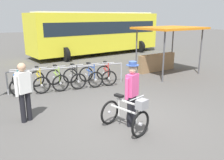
% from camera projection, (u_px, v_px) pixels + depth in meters
% --- Properties ---
extents(ground_plane, '(80.00, 80.00, 0.00)m').
position_uv_depth(ground_plane, '(129.00, 118.00, 6.69)').
color(ground_plane, '#514F4C').
extents(bike_rack_rail, '(4.60, 0.36, 0.88)m').
position_uv_depth(bike_rack_rail, '(69.00, 71.00, 9.32)').
color(bike_rack_rail, '#99999E').
rests_on(bike_rack_rail, ground).
extents(racked_bike_teal, '(0.82, 1.19, 0.97)m').
position_uv_depth(racked_bike_teal, '(20.00, 83.00, 8.90)').
color(racked_bike_teal, black).
rests_on(racked_bike_teal, ground).
extents(racked_bike_yellow, '(0.71, 1.13, 0.97)m').
position_uv_depth(racked_bike_yellow, '(39.00, 81.00, 9.15)').
color(racked_bike_yellow, black).
rests_on(racked_bike_yellow, ground).
extents(racked_bike_lime, '(0.70, 1.11, 0.97)m').
position_uv_depth(racked_bike_lime, '(57.00, 79.00, 9.40)').
color(racked_bike_lime, black).
rests_on(racked_bike_lime, ground).
extents(racked_bike_black, '(0.69, 1.13, 0.98)m').
position_uv_depth(racked_bike_black, '(74.00, 78.00, 9.65)').
color(racked_bike_black, black).
rests_on(racked_bike_black, ground).
extents(racked_bike_blue, '(0.71, 1.14, 0.98)m').
position_uv_depth(racked_bike_blue, '(91.00, 76.00, 9.90)').
color(racked_bike_blue, black).
rests_on(racked_bike_blue, ground).
extents(racked_bike_red, '(0.86, 1.22, 0.98)m').
position_uv_depth(racked_bike_red, '(106.00, 75.00, 10.15)').
color(racked_bike_red, black).
rests_on(racked_bike_red, ground).
extents(featured_bicycle, '(1.00, 1.26, 0.97)m').
position_uv_depth(featured_bicycle, '(127.00, 115.00, 5.84)').
color(featured_bicycle, black).
rests_on(featured_bicycle, ground).
extents(person_with_featured_bike, '(0.48, 0.33, 1.72)m').
position_uv_depth(person_with_featured_bike, '(132.00, 91.00, 6.04)').
color(person_with_featured_bike, black).
rests_on(person_with_featured_bike, ground).
extents(pedestrian_with_backpack, '(0.48, 0.43, 1.64)m').
position_uv_depth(pedestrian_with_backpack, '(23.00, 89.00, 6.29)').
color(pedestrian_with_backpack, black).
rests_on(pedestrian_with_backpack, ground).
extents(bus_distant, '(10.30, 4.68, 3.08)m').
position_uv_depth(bus_distant, '(97.00, 31.00, 17.44)').
color(bus_distant, yellow).
rests_on(bus_distant, ground).
extents(market_stall, '(3.43, 2.77, 2.30)m').
position_uv_depth(market_stall, '(164.00, 45.00, 11.75)').
color(market_stall, '#4C4C51').
rests_on(market_stall, ground).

